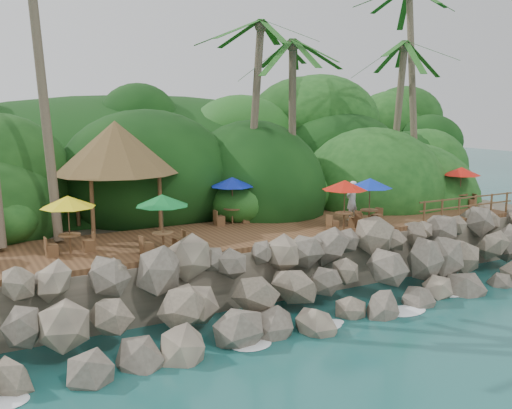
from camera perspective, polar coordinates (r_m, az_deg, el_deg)
ground at (r=20.42m, az=8.29°, el=-12.02°), size 140.00×140.00×0.00m
land_base at (r=33.76m, az=-8.18°, el=-1.37°), size 32.00×25.20×2.10m
jungle_hill at (r=40.95m, az=-11.84°, el=-1.00°), size 44.80×28.00×15.40m
seawall at (r=21.56m, az=5.15°, el=-7.51°), size 29.00×4.00×2.30m
terrace at (r=24.60m, az=-0.00°, el=-2.75°), size 26.00×5.00×0.20m
jungle_foliage at (r=33.07m, az=-7.52°, el=-3.46°), size 44.00×16.00×12.00m
foam_line at (r=20.63m, az=7.78°, el=-11.69°), size 25.20×0.80×0.06m
palapa at (r=25.10m, az=-13.68°, el=5.51°), size 5.27×5.27×4.60m
dining_clusters at (r=24.92m, az=2.70°, el=1.72°), size 25.54×5.14×2.10m
railing at (r=28.95m, az=20.13°, el=-0.02°), size 6.10×0.10×1.00m
waiter at (r=26.88m, az=9.43°, el=0.39°), size 0.73×0.55×1.82m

